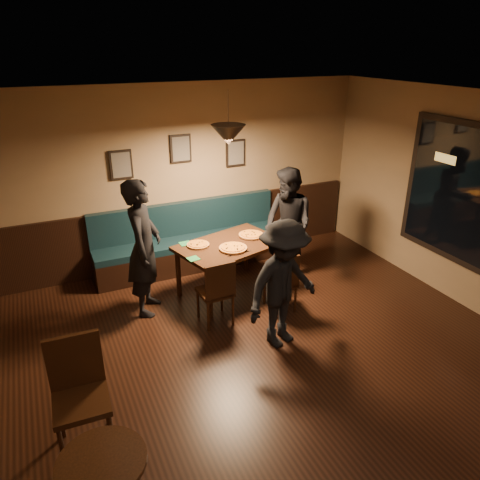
{
  "coord_description": "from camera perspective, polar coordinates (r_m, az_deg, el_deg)",
  "views": [
    {
      "loc": [
        -2.03,
        -3.07,
        3.32
      ],
      "look_at": [
        0.24,
        1.86,
        0.95
      ],
      "focal_mm": 34.1,
      "sensor_mm": 36.0,
      "label": 1
    }
  ],
  "objects": [
    {
      "name": "diner_right",
      "position": [
        6.79,
        6.03,
        2.01
      ],
      "size": [
        0.77,
        0.92,
        1.68
      ],
      "primitive_type": "imported",
      "rotation": [
        0.0,
        0.0,
        -1.39
      ],
      "color": "black",
      "rests_on": "floor"
    },
    {
      "name": "picture_center",
      "position": [
        7.0,
        -7.44,
        11.27
      ],
      "size": [
        0.32,
        0.04,
        0.42
      ],
      "primitive_type": "cube",
      "color": "black",
      "rests_on": "wall_back"
    },
    {
      "name": "chair_near_right",
      "position": [
        6.07,
        5.06,
        -5.03
      ],
      "size": [
        0.42,
        0.42,
        0.84
      ],
      "primitive_type": null,
      "rotation": [
        0.0,
        0.0,
        -0.15
      ],
      "color": "black",
      "rests_on": "floor"
    },
    {
      "name": "cafe_chair_far",
      "position": [
        4.32,
        -19.29,
        -18.41
      ],
      "size": [
        0.48,
        0.48,
        1.05
      ],
      "primitive_type": null,
      "rotation": [
        0.0,
        0.0,
        3.1
      ],
      "color": "black",
      "rests_on": "floor"
    },
    {
      "name": "napkin_a",
      "position": [
        6.35,
        -6.85,
        -0.44
      ],
      "size": [
        0.16,
        0.16,
        0.01
      ],
      "primitive_type": "cube",
      "rotation": [
        0.0,
        0.0,
        0.02
      ],
      "color": "#1E7039",
      "rests_on": "dining_table"
    },
    {
      "name": "picture_right",
      "position": [
        7.35,
        -0.57,
        10.85
      ],
      "size": [
        0.32,
        0.04,
        0.42
      ],
      "primitive_type": "cube",
      "color": "black",
      "rests_on": "wall_back"
    },
    {
      "name": "napkin_b",
      "position": [
        5.9,
        -5.85,
        -2.34
      ],
      "size": [
        0.17,
        0.17,
        0.01
      ],
      "primitive_type": "cube",
      "rotation": [
        0.0,
        0.0,
        0.17
      ],
      "color": "#207836",
      "rests_on": "dining_table"
    },
    {
      "name": "picture_left",
      "position": [
        6.83,
        -14.66,
        9.11
      ],
      "size": [
        0.32,
        0.04,
        0.42
      ],
      "primitive_type": "cube",
      "color": "black",
      "rests_on": "wall_back"
    },
    {
      "name": "pizza_c",
      "position": [
        6.54,
        1.4,
        0.65
      ],
      "size": [
        0.37,
        0.37,
        0.04
      ],
      "primitive_type": "cylinder",
      "rotation": [
        0.0,
        0.0,
        -0.03
      ],
      "color": "orange",
      "rests_on": "dining_table"
    },
    {
      "name": "pizza_a",
      "position": [
        6.26,
        -5.27,
        -0.57
      ],
      "size": [
        0.38,
        0.38,
        0.04
      ],
      "primitive_type": "cylinder",
      "rotation": [
        0.0,
        0.0,
        0.26
      ],
      "color": "#C27C24",
      "rests_on": "dining_table"
    },
    {
      "name": "chair_near_left",
      "position": [
        5.77,
        -3.16,
        -6.3
      ],
      "size": [
        0.41,
        0.41,
        0.89
      ],
      "primitive_type": null,
      "rotation": [
        0.0,
        0.0,
        0.03
      ],
      "color": "black",
      "rests_on": "floor"
    },
    {
      "name": "diner_front",
      "position": [
        5.24,
        5.42,
        -5.57
      ],
      "size": [
        1.13,
        0.83,
        1.56
      ],
      "primitive_type": "imported",
      "rotation": [
        0.0,
        0.0,
        0.27
      ],
      "color": "black",
      "rests_on": "floor"
    },
    {
      "name": "floor",
      "position": [
        4.96,
        6.86,
        -18.68
      ],
      "size": [
        7.0,
        7.0,
        0.0
      ],
      "primitive_type": "plane",
      "color": "black",
      "rests_on": "ground"
    },
    {
      "name": "soda_glass",
      "position": [
        6.32,
        5.01,
        0.32
      ],
      "size": [
        0.1,
        0.1,
        0.17
      ],
      "primitive_type": "cylinder",
      "rotation": [
        0.0,
        0.0,
        -0.4
      ],
      "color": "black",
      "rests_on": "dining_table"
    },
    {
      "name": "wainscot",
      "position": [
        7.41,
        -6.9,
        1.02
      ],
      "size": [
        5.88,
        0.06,
        1.0
      ],
      "primitive_type": "cube",
      "color": "black",
      "rests_on": "ground"
    },
    {
      "name": "wall_back",
      "position": [
        7.14,
        -7.32,
        7.79
      ],
      "size": [
        6.0,
        0.0,
        6.0
      ],
      "primitive_type": "plane",
      "rotation": [
        1.57,
        0.0,
        0.0
      ],
      "color": "#8C704F",
      "rests_on": "ground"
    },
    {
      "name": "pizza_b",
      "position": [
        6.12,
        -0.88,
        -1.0
      ],
      "size": [
        0.5,
        0.5,
        0.04
      ],
      "primitive_type": "cylinder",
      "rotation": [
        0.0,
        0.0,
        -0.43
      ],
      "color": "orange",
      "rests_on": "dining_table"
    },
    {
      "name": "tabasco_bottle",
      "position": [
        6.44,
        3.04,
        0.57
      ],
      "size": [
        0.03,
        0.03,
        0.11
      ],
      "primitive_type": "cylinder",
      "rotation": [
        0.0,
        0.0,
        -0.08
      ],
      "color": "#9C0E05",
      "rests_on": "dining_table"
    },
    {
      "name": "booth_bench",
      "position": [
        7.17,
        -6.22,
        0.27
      ],
      "size": [
        3.0,
        0.6,
        1.0
      ],
      "primitive_type": null,
      "color": "#0F232D",
      "rests_on": "ground"
    },
    {
      "name": "pendant_lamp",
      "position": [
        5.85,
        -1.47,
        13.03
      ],
      "size": [
        0.44,
        0.44,
        0.25
      ],
      "primitive_type": "cone",
      "rotation": [
        3.14,
        0.0,
        0.0
      ],
      "color": "black",
      "rests_on": "ceiling"
    },
    {
      "name": "dining_table",
      "position": [
        6.46,
        -1.3,
        -3.54
      ],
      "size": [
        1.59,
        1.23,
        0.75
      ],
      "primitive_type": "cube",
      "rotation": [
        0.0,
        0.0,
        0.26
      ],
      "color": "black",
      "rests_on": "floor"
    },
    {
      "name": "diner_left",
      "position": [
        5.93,
        -11.94,
        -0.98
      ],
      "size": [
        0.67,
        0.78,
        1.82
      ],
      "primitive_type": "imported",
      "rotation": [
        0.0,
        0.0,
        1.14
      ],
      "color": "black",
      "rests_on": "floor"
    },
    {
      "name": "cutlery_set",
      "position": [
        6.0,
        -0.17,
        -1.75
      ],
      "size": [
        0.2,
        0.06,
        0.0
      ],
      "primitive_type": "cube",
      "rotation": [
        0.0,
        0.0,
        1.77
      ],
      "color": "silver",
      "rests_on": "dining_table"
    },
    {
      "name": "ceiling",
      "position": [
        3.72,
        9.01,
        15.25
      ],
      "size": [
        7.0,
        7.0,
        0.0
      ],
      "primitive_type": "plane",
      "rotation": [
        3.14,
        0.0,
        0.0
      ],
      "color": "silver",
      "rests_on": "ground"
    }
  ]
}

